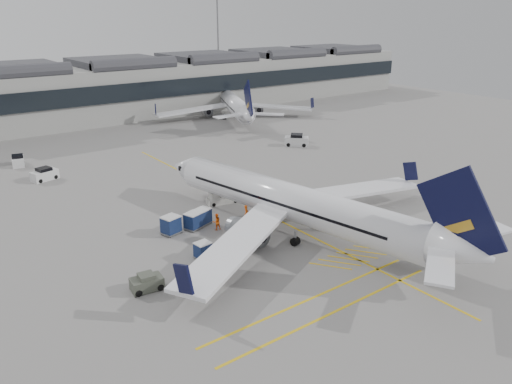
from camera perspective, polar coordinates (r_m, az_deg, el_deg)
ground at (r=47.59m, az=-3.62°, el=-7.65°), size 220.00×220.00×0.00m
terminal at (r=110.93m, az=-24.95°, el=9.92°), size 200.00×20.45×12.40m
apron_markings at (r=60.25m, az=-0.92°, el=-1.47°), size 0.25×60.00×0.01m
airliner_main at (r=51.94m, az=4.74°, el=-1.38°), size 36.66×40.39×10.82m
airliner_far at (r=110.55m, az=-2.57°, el=10.03°), size 32.18×35.53×10.12m
belt_loader at (r=60.83m, az=-3.96°, el=-0.75°), size 4.80×2.21×1.90m
baggage_cart_a at (r=54.88m, az=-6.09°, el=-2.72°), size 2.05×1.85×1.79m
baggage_cart_b at (r=53.71m, az=-7.20°, el=-3.25°), size 2.14×1.94×1.86m
baggage_cart_c at (r=52.89m, az=-9.70°, el=-3.69°), size 2.21×1.97×1.98m
baggage_cart_d at (r=47.53m, az=-6.08°, el=-6.60°), size 1.66×1.42×1.62m
ramp_agent_a at (r=55.22m, az=-1.11°, el=-2.46°), size 0.83×0.82×1.93m
ramp_agent_b at (r=53.35m, az=-4.53°, el=-3.40°), size 0.95×0.77×1.84m
pushback_tug at (r=43.36m, az=-12.38°, el=-10.09°), size 2.78×1.91×1.46m
safety_cone_nose at (r=67.32m, az=-4.52°, el=1.02°), size 0.34×0.34×0.47m
safety_cone_engine at (r=62.40m, az=3.84°, el=-0.47°), size 0.40×0.40×0.56m
service_van_left at (r=74.86m, az=-23.02°, el=1.86°), size 3.78×2.58×1.77m
service_van_mid at (r=83.55m, az=-25.54°, el=3.24°), size 2.28×3.55×1.69m
service_van_right at (r=87.14m, az=4.66°, el=5.89°), size 4.28×4.25×2.07m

